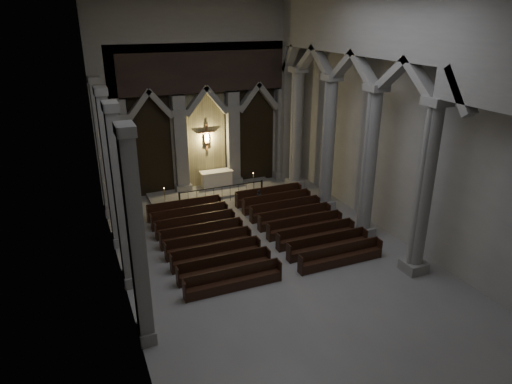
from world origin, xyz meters
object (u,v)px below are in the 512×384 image
candle_stand_left (165,202)px  pews (254,232)px  candle_stand_right (253,188)px  altar_rail (222,191)px  altar (217,179)px  worshipper (259,199)px

candle_stand_left → pews: candle_stand_left is taller
candle_stand_right → pews: size_ratio=0.15×
candle_stand_left → candle_stand_right: candle_stand_right is taller
altar_rail → candle_stand_right: (2.39, 0.62, -0.33)m
altar_rail → candle_stand_right: size_ratio=3.86×
candle_stand_left → altar_rail: bearing=-10.3°
altar_rail → pews: 5.30m
altar → candle_stand_right: candle_stand_right is taller
candle_stand_right → candle_stand_left: bearing=179.9°
altar_rail → candle_stand_left: size_ratio=4.42×
candle_stand_left → candle_stand_right: size_ratio=0.87×
altar → altar_rail: bearing=-100.2°
pews → candle_stand_left: bearing=120.5°
candle_stand_right → pews: candle_stand_right is taller
altar → pews: (-0.44, -7.75, -0.39)m
candle_stand_left → candle_stand_right: bearing=-0.1°
candle_stand_right → worshipper: 2.34m
worshipper → altar_rail: bearing=159.0°
altar → candle_stand_left: (-3.93, -1.82, -0.36)m
candle_stand_left → pews: 6.87m
altar_rail → pews: altar_rail is taller
candle_stand_right → pews: 6.38m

